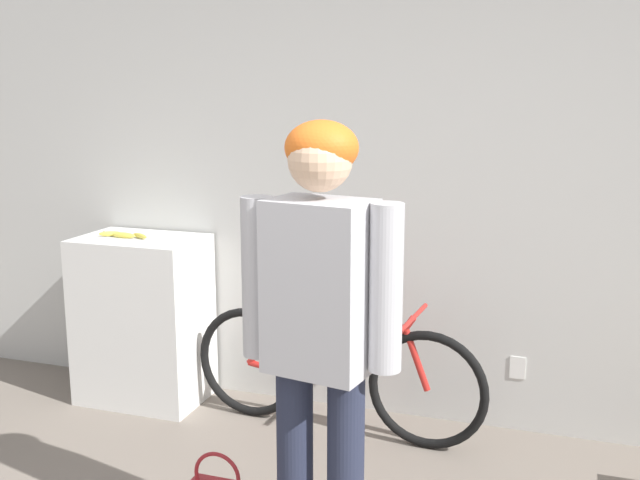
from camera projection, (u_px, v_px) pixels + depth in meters
wall_back at (420, 184)px, 3.95m from camera, size 8.00×0.07×2.60m
side_shelf at (143, 319)px, 4.33m from camera, size 0.70×0.48×0.96m
person at (320, 312)px, 2.61m from camera, size 0.58×0.30×1.69m
bicycle at (334, 371)px, 3.93m from camera, size 1.63×0.46×0.69m
banana at (124, 235)px, 4.23m from camera, size 0.32×0.08×0.03m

